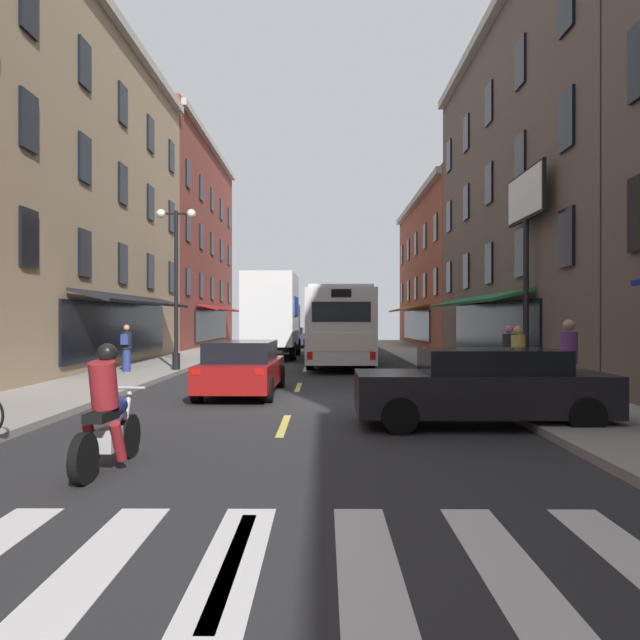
# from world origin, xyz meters

# --- Properties ---
(ground_plane) EXTENTS (34.80, 80.00, 0.10)m
(ground_plane) POSITION_xyz_m (0.00, 0.00, -0.05)
(ground_plane) COLOR #28282B
(lane_centre_dashes) EXTENTS (0.14, 73.90, 0.01)m
(lane_centre_dashes) POSITION_xyz_m (0.00, -0.25, 0.00)
(lane_centre_dashes) COLOR #DBCC4C
(lane_centre_dashes) RESTS_ON ground
(crosswalk_near) EXTENTS (7.10, 2.80, 0.01)m
(crosswalk_near) POSITION_xyz_m (0.00, -10.00, 0.00)
(crosswalk_near) COLOR silver
(crosswalk_near) RESTS_ON ground
(sidewalk_left) EXTENTS (3.00, 80.00, 0.14)m
(sidewalk_left) POSITION_xyz_m (-5.90, 0.00, 0.07)
(sidewalk_left) COLOR gray
(sidewalk_left) RESTS_ON ground
(sidewalk_right) EXTENTS (3.00, 80.00, 0.14)m
(sidewalk_right) POSITION_xyz_m (5.90, 0.00, 0.07)
(sidewalk_right) COLOR gray
(sidewalk_right) RESTS_ON ground
(billboard_sign) EXTENTS (0.40, 3.31, 6.46)m
(billboard_sign) POSITION_xyz_m (7.05, 4.46, 5.14)
(billboard_sign) COLOR black
(billboard_sign) RESTS_ON sidewalk_right
(transit_bus) EXTENTS (2.79, 11.88, 3.24)m
(transit_bus) POSITION_xyz_m (1.44, 12.59, 1.70)
(transit_bus) COLOR silver
(transit_bus) RESTS_ON ground
(box_truck) EXTENTS (2.56, 7.36, 4.16)m
(box_truck) POSITION_xyz_m (-1.82, 16.33, 2.10)
(box_truck) COLOR black
(box_truck) RESTS_ON ground
(sedan_near) EXTENTS (1.99, 4.39, 1.40)m
(sedan_near) POSITION_xyz_m (-1.53, 28.43, 0.72)
(sedan_near) COLOR navy
(sedan_near) RESTS_ON ground
(sedan_mid) EXTENTS (1.97, 4.73, 1.40)m
(sedan_mid) POSITION_xyz_m (-1.39, 1.24, 0.71)
(sedan_mid) COLOR maroon
(sedan_mid) RESTS_ON ground
(sedan_far) EXTENTS (4.60, 1.94, 1.42)m
(sedan_far) POSITION_xyz_m (3.68, -3.54, 0.73)
(sedan_far) COLOR black
(sedan_far) RESTS_ON ground
(motorcycle_rider) EXTENTS (0.62, 2.07, 1.66)m
(motorcycle_rider) POSITION_xyz_m (-2.07, -6.98, 0.71)
(motorcycle_rider) COLOR black
(motorcycle_rider) RESTS_ON ground
(pedestrian_near) EXTENTS (0.36, 0.51, 1.64)m
(pedestrian_near) POSITION_xyz_m (-6.14, 6.61, 1.00)
(pedestrian_near) COLOR navy
(pedestrian_near) RESTS_ON sidewalk_left
(pedestrian_mid) EXTENTS (0.36, 0.36, 1.66)m
(pedestrian_mid) POSITION_xyz_m (5.92, 2.40, 0.99)
(pedestrian_mid) COLOR navy
(pedestrian_mid) RESTS_ON sidewalk_right
(pedestrian_far) EXTENTS (0.36, 0.36, 1.65)m
(pedestrian_far) POSITION_xyz_m (5.81, 1.26, 0.99)
(pedestrian_far) COLOR #4C4C51
(pedestrian_far) RESTS_ON sidewalk_right
(pedestrian_rear) EXTENTS (0.36, 0.36, 1.83)m
(pedestrian_rear) POSITION_xyz_m (5.97, -1.71, 1.09)
(pedestrian_rear) COLOR navy
(pedestrian_rear) RESTS_ON sidewalk_right
(street_lamp_twin) EXTENTS (1.42, 0.32, 5.82)m
(street_lamp_twin) POSITION_xyz_m (-4.62, 7.53, 3.35)
(street_lamp_twin) COLOR black
(street_lamp_twin) RESTS_ON sidewalk_left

